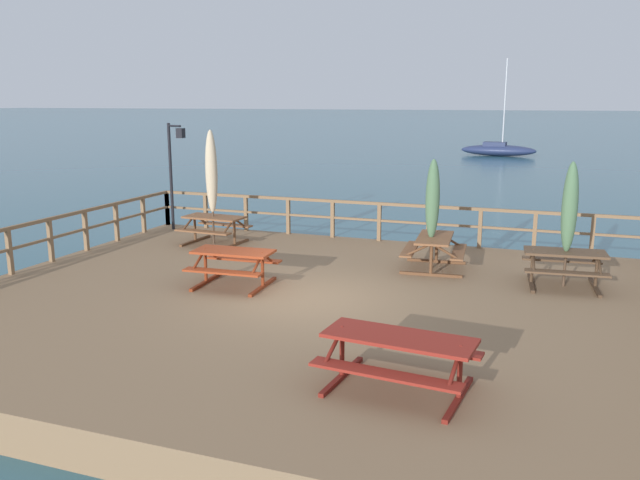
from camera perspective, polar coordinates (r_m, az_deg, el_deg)
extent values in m
plane|color=#2D5B6B|center=(13.16, -1.32, -7.60)|extent=(600.00, 600.00, 0.00)
cube|color=#846647|center=(13.06, -1.33, -6.36)|extent=(14.06, 11.71, 0.60)
cube|color=brown|center=(18.03, 5.27, 3.20)|extent=(13.76, 0.09, 0.08)
cube|color=brown|center=(18.11, 5.24, 1.73)|extent=(13.76, 0.07, 0.06)
cube|color=brown|center=(20.92, -13.30, 2.72)|extent=(0.10, 0.10, 1.05)
cube|color=brown|center=(20.21, -10.03, 2.53)|extent=(0.10, 0.10, 1.05)
cube|color=brown|center=(19.56, -6.53, 2.32)|extent=(0.10, 0.10, 1.05)
cube|color=brown|center=(18.99, -2.81, 2.09)|extent=(0.10, 0.10, 1.05)
cube|color=brown|center=(18.51, 1.12, 1.84)|extent=(0.10, 0.10, 1.05)
cube|color=brown|center=(18.12, 5.24, 1.56)|extent=(0.10, 0.10, 1.05)
cube|color=brown|center=(17.82, 9.52, 1.27)|extent=(0.10, 0.10, 1.05)
cube|color=brown|center=(17.63, 13.91, 0.96)|extent=(0.10, 0.10, 1.05)
cube|color=brown|center=(17.55, 18.38, 0.64)|extent=(0.10, 0.10, 1.05)
cube|color=brown|center=(17.57, 22.86, 0.31)|extent=(0.10, 0.10, 1.05)
cube|color=brown|center=(16.45, -24.28, 1.30)|extent=(0.09, 11.41, 0.08)
cube|color=brown|center=(16.54, -24.14, -0.31)|extent=(0.07, 11.41, 0.06)
cube|color=brown|center=(16.12, -25.67, -0.94)|extent=(0.10, 0.10, 1.05)
cube|color=brown|center=(17.00, -22.65, -0.05)|extent=(0.10, 0.10, 1.05)
cube|color=brown|center=(17.93, -19.94, 0.76)|extent=(0.10, 0.10, 1.05)
cube|color=brown|center=(18.89, -17.50, 1.48)|extent=(0.10, 0.10, 1.05)
cube|color=brown|center=(19.89, -15.29, 2.13)|extent=(0.10, 0.10, 1.05)
cube|color=brown|center=(20.92, -13.30, 2.72)|extent=(0.10, 0.10, 1.05)
cube|color=brown|center=(15.20, 10.06, 0.19)|extent=(0.89, 1.70, 0.05)
cube|color=brown|center=(15.23, 12.12, -1.03)|extent=(0.41, 1.66, 0.04)
cube|color=brown|center=(15.32, 7.94, -0.79)|extent=(0.41, 1.66, 0.04)
cube|color=brown|center=(14.74, 9.72, -3.01)|extent=(1.40, 0.19, 0.06)
cylinder|color=brown|center=(14.66, 9.76, -1.73)|extent=(0.07, 0.07, 0.74)
cylinder|color=brown|center=(14.59, 10.89, -0.95)|extent=(0.63, 0.11, 0.37)
cylinder|color=brown|center=(14.64, 8.71, -0.83)|extent=(0.63, 0.11, 0.37)
cube|color=brown|center=(15.98, 10.19, -1.84)|extent=(1.40, 0.19, 0.06)
cylinder|color=brown|center=(15.90, 10.24, -0.65)|extent=(0.07, 0.07, 0.74)
cylinder|color=brown|center=(15.83, 11.28, 0.07)|extent=(0.63, 0.11, 0.37)
cylinder|color=brown|center=(15.88, 9.26, 0.18)|extent=(0.63, 0.11, 0.37)
cube|color=brown|center=(14.48, 20.79, -1.03)|extent=(1.70, 0.91, 0.05)
cube|color=brown|center=(14.00, 20.93, -2.73)|extent=(1.66, 0.43, 0.04)
cube|color=brown|center=(15.09, 20.49, -1.67)|extent=(1.66, 0.43, 0.04)
cube|color=#432F1F|center=(14.59, 18.08, -3.62)|extent=(0.21, 1.40, 0.06)
cylinder|color=#432F1F|center=(14.50, 18.17, -2.32)|extent=(0.07, 0.07, 0.74)
cylinder|color=#432F1F|center=(14.18, 18.29, -1.74)|extent=(0.12, 0.63, 0.37)
cylinder|color=#432F1F|center=(14.72, 18.17, -1.23)|extent=(0.12, 0.63, 0.37)
cube|color=#432F1F|center=(14.73, 23.06, -3.85)|extent=(0.21, 1.40, 0.06)
cylinder|color=#432F1F|center=(14.65, 23.17, -2.57)|extent=(0.07, 0.07, 0.74)
cylinder|color=#432F1F|center=(14.33, 23.40, -1.99)|extent=(0.12, 0.63, 0.37)
cylinder|color=#432F1F|center=(14.87, 23.09, -1.48)|extent=(0.12, 0.63, 0.37)
cube|color=brown|center=(17.85, -9.32, 1.99)|extent=(1.67, 0.86, 0.05)
cube|color=brown|center=(17.44, -10.28, 0.72)|extent=(1.64, 0.38, 0.04)
cube|color=brown|center=(18.37, -8.34, 1.36)|extent=(1.64, 0.38, 0.04)
cube|color=brown|center=(18.33, -10.91, -0.06)|extent=(0.17, 1.40, 0.06)
cylinder|color=brown|center=(18.26, -10.95, 0.98)|extent=(0.07, 0.07, 0.74)
cylinder|color=brown|center=(18.00, -11.48, 1.51)|extent=(0.09, 0.63, 0.37)
cylinder|color=brown|center=(18.45, -10.49, 1.81)|extent=(0.09, 0.63, 0.37)
cube|color=brown|center=(17.66, -7.51, -0.41)|extent=(0.17, 1.40, 0.06)
cylinder|color=brown|center=(17.59, -7.54, 0.67)|extent=(0.07, 0.07, 0.74)
cylinder|color=brown|center=(17.31, -8.04, 1.21)|extent=(0.09, 0.63, 0.37)
cylinder|color=brown|center=(17.78, -7.10, 1.53)|extent=(0.09, 0.63, 0.37)
cube|color=maroon|center=(8.83, 6.99, -8.54)|extent=(2.09, 0.95, 0.05)
cube|color=maroon|center=(8.45, 5.70, -11.68)|extent=(2.04, 0.47, 0.04)
cube|color=maroon|center=(9.44, 8.04, -9.13)|extent=(2.04, 0.47, 0.04)
cube|color=maroon|center=(9.38, 1.94, -11.88)|extent=(0.21, 1.40, 0.06)
cylinder|color=maroon|center=(9.24, 1.95, -9.96)|extent=(0.07, 0.07, 0.74)
cylinder|color=maroon|center=(8.92, 1.24, -9.26)|extent=(0.12, 0.63, 0.37)
cylinder|color=maroon|center=(9.40, 2.65, -8.13)|extent=(0.12, 0.63, 0.37)
cube|color=maroon|center=(8.91, 12.09, -13.51)|extent=(0.21, 1.40, 0.06)
cylinder|color=maroon|center=(8.77, 12.19, -11.51)|extent=(0.07, 0.07, 0.74)
cylinder|color=maroon|center=(8.43, 11.81, -10.86)|extent=(0.12, 0.63, 0.37)
cylinder|color=maroon|center=(8.94, 12.68, -9.54)|extent=(0.12, 0.63, 0.37)
cube|color=#993819|center=(13.73, -7.65, -1.02)|extent=(1.71, 0.85, 0.05)
cube|color=#993819|center=(13.31, -8.61, -2.80)|extent=(1.69, 0.37, 0.04)
cube|color=#993819|center=(14.30, -6.69, -1.70)|extent=(1.69, 0.37, 0.04)
cube|color=maroon|center=(14.19, -9.99, -3.63)|extent=(0.16, 1.40, 0.06)
cylinder|color=maroon|center=(14.10, -10.04, -2.30)|extent=(0.07, 0.07, 0.74)
cylinder|color=maroon|center=(13.80, -10.60, -1.69)|extent=(0.09, 0.63, 0.37)
cylinder|color=maroon|center=(14.29, -9.57, -1.18)|extent=(0.09, 0.63, 0.37)
cube|color=maroon|center=(13.66, -5.05, -4.11)|extent=(0.16, 1.40, 0.06)
cylinder|color=maroon|center=(13.57, -5.08, -2.73)|extent=(0.07, 0.07, 0.74)
cylinder|color=maroon|center=(13.26, -5.55, -2.11)|extent=(0.09, 0.63, 0.37)
cylinder|color=maroon|center=(13.76, -4.66, -1.56)|extent=(0.09, 0.63, 0.37)
cylinder|color=#4C3828|center=(15.10, 9.83, 1.94)|extent=(0.06, 0.06, 2.42)
ellipsoid|color=#4C704C|center=(15.03, 9.89, 3.55)|extent=(0.32, 0.32, 1.84)
cylinder|color=#2D432D|center=(15.05, 9.87, 3.03)|extent=(0.21, 0.21, 0.05)
cone|color=#4C3828|center=(14.93, 10.01, 6.79)|extent=(0.10, 0.10, 0.14)
cylinder|color=#4C3828|center=(14.41, 21.00, 0.96)|extent=(0.06, 0.06, 2.50)
ellipsoid|color=#4C704C|center=(14.33, 21.13, 2.70)|extent=(0.32, 0.32, 1.90)
cylinder|color=#2D432D|center=(14.36, 21.09, 2.14)|extent=(0.21, 0.21, 0.05)
cone|color=#4C3828|center=(14.23, 21.40, 6.18)|extent=(0.10, 0.10, 0.14)
cylinder|color=#4C3828|center=(17.73, -9.48, 4.29)|extent=(0.06, 0.06, 2.93)
ellipsoid|color=#CCB793|center=(17.67, -9.54, 5.96)|extent=(0.32, 0.32, 2.23)
cylinder|color=#7A6E58|center=(17.69, -9.52, 5.42)|extent=(0.21, 0.21, 0.05)
cone|color=#4C3828|center=(17.59, -9.66, 9.25)|extent=(0.10, 0.10, 0.14)
cylinder|color=black|center=(20.02, -12.99, 5.43)|extent=(0.09, 0.09, 3.20)
cylinder|color=black|center=(19.69, -12.71, 9.77)|extent=(0.54, 0.24, 0.06)
cube|color=black|center=(19.49, -12.18, 9.19)|extent=(0.20, 0.20, 0.28)
sphere|color=#F4E08C|center=(19.49, -12.18, 9.19)|extent=(0.14, 0.14, 0.14)
ellipsoid|color=navy|center=(55.31, 15.42, 7.62)|extent=(6.08, 1.99, 0.90)
cube|color=#202949|center=(55.32, 15.14, 8.15)|extent=(1.85, 1.18, 0.36)
cylinder|color=silver|center=(55.13, 15.96, 11.50)|extent=(0.10, 0.10, 7.00)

